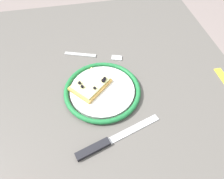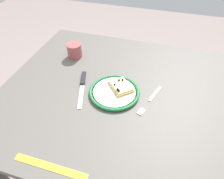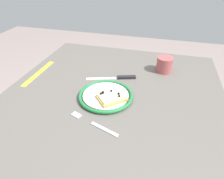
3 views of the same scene
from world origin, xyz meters
TOP-DOWN VIEW (x-y plane):
  - ground_plane at (0.00, 0.00)m, footprint 6.00×6.00m
  - dining_table at (0.00, 0.00)m, footprint 1.04×0.94m
  - plate at (-0.01, 0.02)m, footprint 0.23×0.23m
  - pizza_slice_near at (-0.03, -0.01)m, footprint 0.13×0.14m
  - knife at (0.16, 0.00)m, footprint 0.09×0.23m
  - fork at (-0.17, 0.02)m, footprint 0.08×0.20m
  - cup at (0.29, -0.20)m, footprint 0.08×0.08m
  - measuring_tape at (0.10, 0.41)m, footprint 0.26×0.02m

SIDE VIEW (x-z plane):
  - ground_plane at x=0.00m, z-range 0.00..0.00m
  - dining_table at x=0.00m, z-range 0.30..1.07m
  - measuring_tape at x=0.10m, z-range 0.77..0.77m
  - fork at x=-0.17m, z-range 0.77..0.78m
  - knife at x=0.16m, z-range 0.77..0.78m
  - plate at x=-0.01m, z-range 0.77..0.79m
  - pizza_slice_near at x=-0.03m, z-range 0.78..0.81m
  - cup at x=0.29m, z-range 0.77..0.85m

